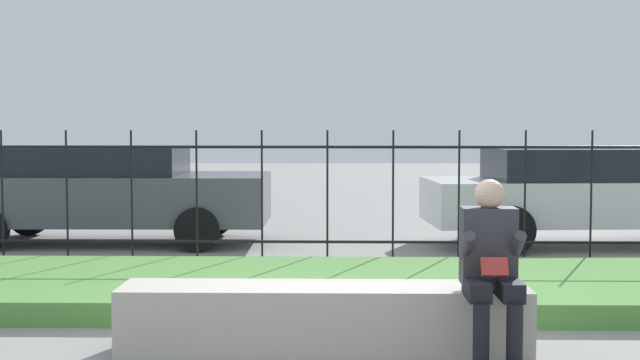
% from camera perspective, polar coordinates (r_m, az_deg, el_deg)
% --- Properties ---
extents(ground_plane, '(60.00, 60.00, 0.00)m').
position_cam_1_polar(ground_plane, '(6.68, 0.05, -10.91)').
color(ground_plane, gray).
extents(stone_bench, '(2.99, 0.58, 0.49)m').
position_cam_1_polar(stone_bench, '(6.62, 0.24, -9.08)').
color(stone_bench, '#B7B2A3').
rests_on(stone_bench, ground_plane).
extents(person_seated_reader, '(0.42, 0.73, 1.29)m').
position_cam_1_polar(person_seated_reader, '(6.30, 10.88, -5.25)').
color(person_seated_reader, black).
rests_on(person_seated_reader, ground_plane).
extents(grass_berm, '(10.22, 2.56, 0.21)m').
position_cam_1_polar(grass_berm, '(8.59, 0.33, -6.90)').
color(grass_berm, '#569342').
rests_on(grass_berm, ground_plane).
extents(iron_fence, '(8.22, 0.03, 1.60)m').
position_cam_1_polar(iron_fence, '(10.14, 0.48, -1.07)').
color(iron_fence, black).
rests_on(iron_fence, ground_plane).
extents(car_parked_left, '(4.47, 1.91, 1.34)m').
position_cam_1_polar(car_parked_left, '(12.75, -13.64, -0.72)').
color(car_parked_left, '#4C5156').
rests_on(car_parked_left, ground_plane).
extents(car_parked_right, '(4.76, 2.09, 1.33)m').
position_cam_1_polar(car_parked_right, '(12.70, 17.19, -0.79)').
color(car_parked_right, silver).
rests_on(car_parked_right, ground_plane).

